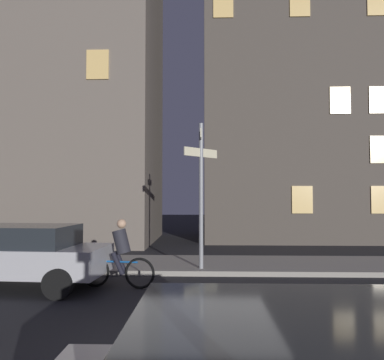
% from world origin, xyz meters
% --- Properties ---
extents(ground_plane, '(80.00, 80.00, 0.00)m').
position_xyz_m(ground_plane, '(0.00, 0.00, 0.00)').
color(ground_plane, '#232326').
extents(sidewalk_kerb, '(40.00, 2.82, 0.14)m').
position_xyz_m(sidewalk_kerb, '(0.00, 6.44, 0.07)').
color(sidewalk_kerb, gray).
rests_on(sidewalk_kerb, ground_plane).
extents(signpost, '(0.93, 1.11, 4.07)m').
position_xyz_m(signpost, '(0.22, 5.45, 2.50)').
color(signpost, gray).
rests_on(signpost, sidewalk_kerb).
extents(car_far_oncoming, '(4.17, 2.14, 1.46)m').
position_xyz_m(car_far_oncoming, '(-3.97, 3.58, 0.79)').
color(car_far_oncoming, '#B7B7BC').
rests_on(car_far_oncoming, ground_plane).
extents(cyclist, '(1.81, 0.38, 1.61)m').
position_xyz_m(cyclist, '(-1.68, 3.69, 0.75)').
color(cyclist, black).
rests_on(cyclist, ground_plane).
extents(building_left_block, '(11.54, 6.52, 19.33)m').
position_xyz_m(building_left_block, '(-7.81, 13.04, 9.66)').
color(building_left_block, '#6B6056').
rests_on(building_left_block, ground_plane).
extents(building_right_block, '(8.55, 6.64, 16.15)m').
position_xyz_m(building_right_block, '(4.60, 14.96, 8.07)').
color(building_right_block, '#4C443D').
rests_on(building_right_block, ground_plane).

